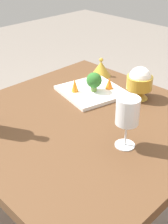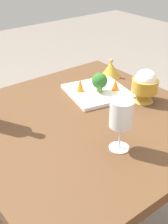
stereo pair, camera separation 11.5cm
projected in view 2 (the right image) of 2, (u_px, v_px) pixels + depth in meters
The scene contains 8 objects.
dining_table at pixel (84, 138), 1.21m from camera, with size 0.90×0.90×0.75m.
wine_glass at pixel (121, 115), 0.94m from camera, with size 0.08×0.08×0.18m.
rice_bowl at pixel (145, 85), 1.26m from camera, with size 0.11×0.11×0.14m.
rice_bowl_lid at pixel (111, 69), 1.50m from camera, with size 0.10×0.10×0.09m.
serving_plate at pixel (97, 92), 1.35m from camera, with size 0.30×0.30×0.02m.
broccoli_floret at pixel (100, 81), 1.31m from camera, with size 0.07×0.07×0.09m.
carrot_garnish_left at pixel (80, 85), 1.32m from camera, with size 0.03×0.03×0.06m.
carrot_garnish_right at pixel (115, 85), 1.34m from camera, with size 0.03×0.03×0.05m.
Camera 2 is at (-0.62, -0.78, 1.36)m, focal length 48.79 mm.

